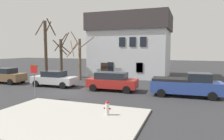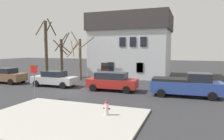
{
  "view_description": "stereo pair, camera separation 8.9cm",
  "coord_description": "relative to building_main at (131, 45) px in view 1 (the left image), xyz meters",
  "views": [
    {
      "loc": [
        10.02,
        -16.07,
        3.88
      ],
      "look_at": [
        3.61,
        1.43,
        2.0
      ],
      "focal_mm": 33.09,
      "sensor_mm": 36.0,
      "label": 1
    },
    {
      "loc": [
        10.1,
        -16.04,
        3.88
      ],
      "look_at": [
        3.61,
        1.43,
        2.0
      ],
      "focal_mm": 33.09,
      "sensor_mm": 36.0,
      "label": 2
    }
  ],
  "objects": [
    {
      "name": "tree_bare_far",
      "position": [
        -5.09,
        -6.0,
        -1.48
      ],
      "size": [
        2.9,
        2.92,
        6.06
      ],
      "color": "brown",
      "rests_on": "ground_plane"
    },
    {
      "name": "tree_bare_mid",
      "position": [
        -8.56,
        -4.7,
        -1.47
      ],
      "size": [
        2.52,
        2.54,
        6.22
      ],
      "color": "#4C3D2D",
      "rests_on": "ground_plane"
    },
    {
      "name": "car_silver_sedan",
      "position": [
        -5.27,
        -11.04,
        -3.65
      ],
      "size": [
        4.75,
        2.11,
        1.62
      ],
      "color": "#B7BABF",
      "rests_on": "ground_plane"
    },
    {
      "name": "pickup_truck_blue",
      "position": [
        7.74,
        -11.21,
        -3.51
      ],
      "size": [
        5.63,
        2.32,
        1.98
      ],
      "color": "#2D4799",
      "rests_on": "ground_plane"
    },
    {
      "name": "car_red_wagon",
      "position": [
        1.18,
        -11.04,
        -3.56
      ],
      "size": [
        4.72,
        2.22,
        1.73
      ],
      "color": "#AD231E",
      "rests_on": "ground_plane"
    },
    {
      "name": "tree_bare_near",
      "position": [
        -10.27,
        -5.8,
        -0.32
      ],
      "size": [
        2.05,
        2.03,
        7.9
      ],
      "color": "#4C3D2D",
      "rests_on": "ground_plane"
    },
    {
      "name": "bicycle_leaning",
      "position": [
        -9.25,
        -6.6,
        -4.1
      ],
      "size": [
        1.73,
        0.35,
        1.03
      ],
      "color": "black",
      "rests_on": "ground_plane"
    },
    {
      "name": "ground_plane",
      "position": [
        -2.27,
        -12.93,
        -4.46
      ],
      "size": [
        120.0,
        120.0,
        0.0
      ],
      "primitive_type": "plane",
      "color": "#2D2D30"
    },
    {
      "name": "street_sign_pole",
      "position": [
        -3.21,
        -16.38,
        -2.57
      ],
      "size": [
        0.76,
        0.07,
        2.7
      ],
      "color": "slate",
      "rests_on": "ground_plane"
    },
    {
      "name": "sidewalk_slab",
      "position": [
        1.34,
        -19.55,
        -4.4
      ],
      "size": [
        8.78,
        6.54,
        0.12
      ],
      "primitive_type": "cube",
      "color": "#A8A59E",
      "rests_on": "ground_plane"
    },
    {
      "name": "fire_hydrant",
      "position": [
        3.53,
        -18.27,
        -3.92
      ],
      "size": [
        0.42,
        0.22,
        0.81
      ],
      "color": "silver",
      "rests_on": "sidewalk_slab"
    },
    {
      "name": "building_main",
      "position": [
        0.0,
        0.0,
        0.0
      ],
      "size": [
        11.04,
        7.89,
        8.74
      ],
      "color": "silver",
      "rests_on": "ground_plane"
    },
    {
      "name": "car_brown_sedan",
      "position": [
        -11.75,
        -11.2,
        -3.59
      ],
      "size": [
        4.61,
        2.08,
        1.74
      ],
      "color": "brown",
      "rests_on": "ground_plane"
    }
  ]
}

